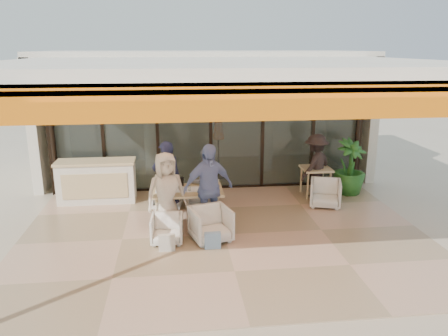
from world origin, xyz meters
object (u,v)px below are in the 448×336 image
object	(u,v)px
chair_far_right	(204,193)
diner_navy	(167,179)
host_counter	(97,181)
chair_near_left	(167,228)
diner_cream	(166,193)
side_chair	(325,192)
diner_grey	(205,182)
standing_woman	(316,166)
dining_table	(186,192)
potted_palm	(350,167)
chair_near_right	(211,223)
side_table	(316,172)
diner_periwinkle	(208,188)
chair_far_left	(168,194)

from	to	relation	value
chair_far_right	diner_navy	size ratio (longest dim) A/B	0.39
host_counter	chair_near_left	xyz separation A→B (m)	(1.69, -2.49, -0.23)
host_counter	chair_far_right	bearing A→B (deg)	-13.08
diner_cream	side_chair	xyz separation A→B (m)	(3.67, 1.07, -0.48)
host_counter	diner_grey	world-z (taller)	diner_grey
standing_woman	side_chair	bearing A→B (deg)	52.82
host_counter	standing_woman	bearing A→B (deg)	-2.15
dining_table	potted_palm	xyz separation A→B (m)	(4.15, 1.42, 0.02)
diner_grey	side_chair	xyz separation A→B (m)	(2.83, 0.17, -0.40)
chair_near_right	diner_grey	world-z (taller)	diner_grey
chair_near_left	side_table	bearing A→B (deg)	35.30
dining_table	diner_grey	size ratio (longest dim) A/B	1.00
dining_table	side_chair	xyz separation A→B (m)	(3.26, 0.61, -0.33)
chair_near_left	standing_woman	distance (m)	4.33
chair_near_left	potted_palm	world-z (taller)	potted_palm
diner_periwinkle	potted_palm	world-z (taller)	diner_periwinkle
diner_periwinkle	diner_cream	bearing A→B (deg)	159.94
side_table	side_chair	bearing A→B (deg)	-90.00
diner_grey	diner_periwinkle	xyz separation A→B (m)	(0.00, -0.90, 0.15)
chair_near_left	diner_periwinkle	bearing A→B (deg)	33.80
host_counter	potted_palm	xyz separation A→B (m)	(6.25, -0.11, 0.18)
host_counter	diner_cream	world-z (taller)	diner_cream
host_counter	diner_grey	size ratio (longest dim) A/B	1.23
diner_grey	side_chair	world-z (taller)	diner_grey
diner_cream	side_table	bearing A→B (deg)	7.95
diner_grey	potted_palm	world-z (taller)	diner_grey
diner_periwinkle	chair_near_left	bearing A→B (deg)	-169.30
host_counter	diner_periwinkle	distance (m)	3.24
standing_woman	potted_palm	bearing A→B (deg)	146.27
host_counter	diner_navy	xyz separation A→B (m)	(1.69, -1.09, 0.32)
diner_navy	side_table	bearing A→B (deg)	-172.71
diner_grey	standing_woman	distance (m)	2.94
chair_far_left	chair_near_left	distance (m)	1.90
host_counter	diner_periwinkle	bearing A→B (deg)	-38.18
standing_woman	diner_grey	bearing A→B (deg)	-21.78
chair_far_left	chair_near_right	bearing A→B (deg)	123.96
chair_near_right	side_table	distance (m)	3.67
diner_navy	potted_palm	world-z (taller)	diner_navy
chair_far_right	side_table	xyz separation A→B (m)	(2.83, 0.42, 0.30)
chair_far_left	side_table	size ratio (longest dim) A/B	0.90
chair_near_right	diner_grey	size ratio (longest dim) A/B	0.49
diner_grey	diner_cream	bearing A→B (deg)	38.66
side_chair	standing_woman	xyz separation A→B (m)	(-0.03, 0.72, 0.44)
diner_grey	side_table	xyz separation A→B (m)	(2.83, 0.92, -0.12)
side_chair	potted_palm	xyz separation A→B (m)	(0.89, 0.81, 0.35)
potted_palm	dining_table	bearing A→B (deg)	-161.11
chair_far_right	chair_near_right	size ratio (longest dim) A/B	0.91
chair_near_left	side_table	distance (m)	4.35
chair_far_left	diner_cream	size ratio (longest dim) A/B	0.40
host_counter	chair_far_right	size ratio (longest dim) A/B	2.75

